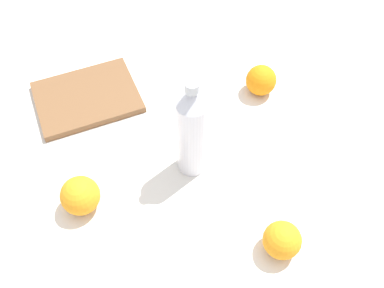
{
  "coord_description": "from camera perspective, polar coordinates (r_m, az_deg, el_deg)",
  "views": [
    {
      "loc": [
        0.14,
        0.49,
        0.82
      ],
      "look_at": [
        -0.04,
        -0.03,
        0.08
      ],
      "focal_mm": 40.12,
      "sensor_mm": 36.0,
      "label": 1
    }
  ],
  "objects": [
    {
      "name": "ground_plane",
      "position": [
        0.97,
        -1.81,
        -4.66
      ],
      "size": [
        2.4,
        2.4,
        0.0
      ],
      "primitive_type": "plane",
      "color": "silver"
    },
    {
      "name": "water_bottle",
      "position": [
        0.89,
        0.0,
        1.7
      ],
      "size": [
        0.07,
        0.07,
        0.26
      ],
      "rotation": [
        0.0,
        0.0,
        5.8
      ],
      "color": "silver",
      "rests_on": "ground_plane"
    },
    {
      "name": "orange_0",
      "position": [
        0.93,
        -14.63,
        -6.65
      ],
      "size": [
        0.08,
        0.08,
        0.08
      ],
      "primitive_type": "sphere",
      "color": "orange",
      "rests_on": "ground_plane"
    },
    {
      "name": "orange_1",
      "position": [
        1.12,
        9.16,
        8.37
      ],
      "size": [
        0.08,
        0.08,
        0.08
      ],
      "primitive_type": "sphere",
      "color": "orange",
      "rests_on": "ground_plane"
    },
    {
      "name": "orange_2",
      "position": [
        0.87,
        11.88,
        -12.39
      ],
      "size": [
        0.08,
        0.08,
        0.08
      ],
      "primitive_type": "sphere",
      "color": "orange",
      "rests_on": "ground_plane"
    },
    {
      "name": "cutting_board",
      "position": [
        1.14,
        -13.78,
        6.08
      ],
      "size": [
        0.26,
        0.21,
        0.02
      ],
      "primitive_type": "cube",
      "rotation": [
        0.0,
        0.0,
        0.05
      ],
      "color": "brown",
      "rests_on": "ground_plane"
    }
  ]
}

